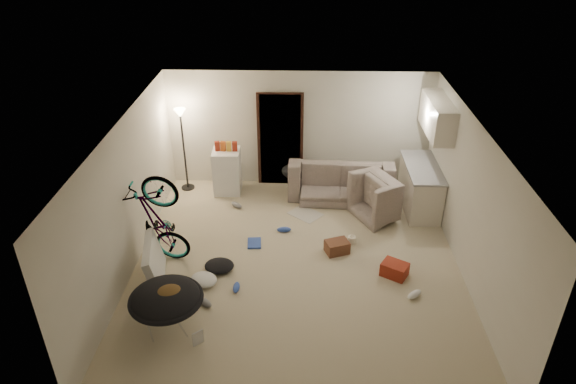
{
  "coord_description": "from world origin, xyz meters",
  "views": [
    {
      "loc": [
        0.05,
        -7.02,
        5.41
      ],
      "look_at": [
        -0.17,
        0.6,
        1.09
      ],
      "focal_mm": 32.0,
      "sensor_mm": 36.0,
      "label": 1
    }
  ],
  "objects_px": {
    "kitchen_counter": "(420,188)",
    "juicer": "(352,239)",
    "saucer_chair": "(167,304)",
    "armchair": "(387,199)",
    "tv_box": "(154,262)",
    "drink_case_b": "(395,269)",
    "bicycle": "(160,239)",
    "sofa": "(340,182)",
    "mini_fridge": "(227,171)",
    "drink_case_a": "(337,247)",
    "floor_lamp": "(182,132)"
  },
  "relations": [
    {
      "from": "bicycle",
      "to": "juicer",
      "type": "distance_m",
      "value": 3.37
    },
    {
      "from": "floor_lamp",
      "to": "saucer_chair",
      "type": "relative_size",
      "value": 1.71
    },
    {
      "from": "armchair",
      "to": "saucer_chair",
      "type": "bearing_deg",
      "value": 104.25
    },
    {
      "from": "armchair",
      "to": "bicycle",
      "type": "bearing_deg",
      "value": 84.66
    },
    {
      "from": "drink_case_a",
      "to": "mini_fridge",
      "type": "bearing_deg",
      "value": 115.09
    },
    {
      "from": "juicer",
      "to": "bicycle",
      "type": "bearing_deg",
      "value": -168.97
    },
    {
      "from": "juicer",
      "to": "drink_case_a",
      "type": "bearing_deg",
      "value": -135.68
    },
    {
      "from": "sofa",
      "to": "saucer_chair",
      "type": "distance_m",
      "value": 4.82
    },
    {
      "from": "sofa",
      "to": "mini_fridge",
      "type": "bearing_deg",
      "value": 0.39
    },
    {
      "from": "tv_box",
      "to": "mini_fridge",
      "type": "bearing_deg",
      "value": 63.65
    },
    {
      "from": "armchair",
      "to": "tv_box",
      "type": "relative_size",
      "value": 0.96
    },
    {
      "from": "armchair",
      "to": "drink_case_a",
      "type": "xyz_separation_m",
      "value": [
        -1.05,
        -1.34,
        -0.21
      ]
    },
    {
      "from": "drink_case_b",
      "to": "bicycle",
      "type": "bearing_deg",
      "value": -152.6
    },
    {
      "from": "mini_fridge",
      "to": "drink_case_b",
      "type": "distance_m",
      "value": 4.2
    },
    {
      "from": "bicycle",
      "to": "drink_case_a",
      "type": "bearing_deg",
      "value": -75.44
    },
    {
      "from": "bicycle",
      "to": "tv_box",
      "type": "distance_m",
      "value": 0.49
    },
    {
      "from": "saucer_chair",
      "to": "drink_case_a",
      "type": "distance_m",
      "value": 3.2
    },
    {
      "from": "floor_lamp",
      "to": "juicer",
      "type": "xyz_separation_m",
      "value": [
        3.38,
        -1.98,
        -1.22
      ]
    },
    {
      "from": "drink_case_a",
      "to": "juicer",
      "type": "height_order",
      "value": "drink_case_a"
    },
    {
      "from": "armchair",
      "to": "saucer_chair",
      "type": "height_order",
      "value": "saucer_chair"
    },
    {
      "from": "saucer_chair",
      "to": "juicer",
      "type": "bearing_deg",
      "value": 38.11
    },
    {
      "from": "bicycle",
      "to": "juicer",
      "type": "bearing_deg",
      "value": -71.36
    },
    {
      "from": "tv_box",
      "to": "drink_case_b",
      "type": "height_order",
      "value": "tv_box"
    },
    {
      "from": "sofa",
      "to": "juicer",
      "type": "xyz_separation_m",
      "value": [
        0.11,
        -1.78,
        -0.23
      ]
    },
    {
      "from": "armchair",
      "to": "juicer",
      "type": "xyz_separation_m",
      "value": [
        -0.77,
        -1.06,
        -0.24
      ]
    },
    {
      "from": "bicycle",
      "to": "sofa",
      "type": "bearing_deg",
      "value": -45.03
    },
    {
      "from": "kitchen_counter",
      "to": "floor_lamp",
      "type": "bearing_deg",
      "value": 172.34
    },
    {
      "from": "kitchen_counter",
      "to": "armchair",
      "type": "distance_m",
      "value": 0.74
    },
    {
      "from": "floor_lamp",
      "to": "kitchen_counter",
      "type": "xyz_separation_m",
      "value": [
        4.83,
        -0.65,
        -0.87
      ]
    },
    {
      "from": "sofa",
      "to": "saucer_chair",
      "type": "bearing_deg",
      "value": 58.68
    },
    {
      "from": "tv_box",
      "to": "juicer",
      "type": "relative_size",
      "value": 4.91
    },
    {
      "from": "floor_lamp",
      "to": "mini_fridge",
      "type": "xyz_separation_m",
      "value": [
        0.89,
        -0.1,
        -0.83
      ]
    },
    {
      "from": "drink_case_b",
      "to": "juicer",
      "type": "distance_m",
      "value": 1.1
    },
    {
      "from": "mini_fridge",
      "to": "armchair",
      "type": "bearing_deg",
      "value": -15.5
    },
    {
      "from": "kitchen_counter",
      "to": "juicer",
      "type": "relative_size",
      "value": 7.14
    },
    {
      "from": "sofa",
      "to": "armchair",
      "type": "bearing_deg",
      "value": 143.44
    },
    {
      "from": "kitchen_counter",
      "to": "sofa",
      "type": "xyz_separation_m",
      "value": [
        -1.56,
        0.45,
        -0.13
      ]
    },
    {
      "from": "sofa",
      "to": "mini_fridge",
      "type": "height_order",
      "value": "mini_fridge"
    },
    {
      "from": "floor_lamp",
      "to": "tv_box",
      "type": "distance_m",
      "value": 3.24
    },
    {
      "from": "drink_case_b",
      "to": "juicer",
      "type": "height_order",
      "value": "drink_case_b"
    },
    {
      "from": "bicycle",
      "to": "drink_case_a",
      "type": "distance_m",
      "value": 3.05
    },
    {
      "from": "bicycle",
      "to": "drink_case_a",
      "type": "height_order",
      "value": "bicycle"
    },
    {
      "from": "floor_lamp",
      "to": "tv_box",
      "type": "height_order",
      "value": "floor_lamp"
    },
    {
      "from": "kitchen_counter",
      "to": "sofa",
      "type": "height_order",
      "value": "kitchen_counter"
    },
    {
      "from": "kitchen_counter",
      "to": "drink_case_b",
      "type": "xyz_separation_m",
      "value": [
        -0.81,
        -2.23,
        -0.32
      ]
    },
    {
      "from": "kitchen_counter",
      "to": "juicer",
      "type": "bearing_deg",
      "value": -137.33
    },
    {
      "from": "tv_box",
      "to": "juicer",
      "type": "distance_m",
      "value": 3.48
    },
    {
      "from": "drink_case_a",
      "to": "armchair",
      "type": "bearing_deg",
      "value": 31.14
    },
    {
      "from": "kitchen_counter",
      "to": "bicycle",
      "type": "bearing_deg",
      "value": -157.35
    },
    {
      "from": "kitchen_counter",
      "to": "juicer",
      "type": "distance_m",
      "value": 2.0
    }
  ]
}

